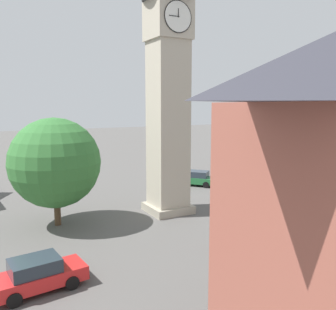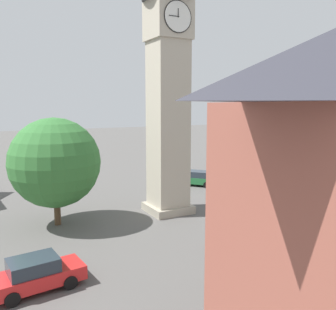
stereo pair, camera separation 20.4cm
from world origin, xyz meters
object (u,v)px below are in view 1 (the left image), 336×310
tree (55,163)px  car_blue_kerb (295,207)px  pedestrian (218,234)px  car_red_corner (197,178)px  car_silver_kerb (38,274)px  car_white_side (334,245)px  clock_tower (168,35)px

tree → car_blue_kerb: bearing=156.7°
pedestrian → tree: size_ratio=0.23×
tree → car_red_corner: bearing=-160.4°
car_silver_kerb → tree: (-2.57, -8.51, 3.65)m
car_silver_kerb → car_white_side: size_ratio=0.96×
clock_tower → car_blue_kerb: bearing=142.7°
car_silver_kerb → tree: bearing=-106.8°
clock_tower → car_white_side: size_ratio=5.13×
clock_tower → car_white_side: (-3.89, 11.76, -12.65)m
car_blue_kerb → pedestrian: pedestrian is taller
clock_tower → car_blue_kerb: clock_tower is taller
car_blue_kerb → car_silver_kerb: (18.47, 1.66, 0.00)m
car_red_corner → car_white_side: bearing=80.4°
car_white_side → car_red_corner: bearing=-99.6°
clock_tower → car_blue_kerb: size_ratio=5.26×
car_white_side → pedestrian: 6.31m
clock_tower → tree: size_ratio=3.05×
pedestrian → car_blue_kerb: bearing=-166.5°
car_silver_kerb → car_white_side: same height
car_silver_kerb → car_red_corner: size_ratio=1.02×
car_red_corner → pedestrian: size_ratio=2.49×
car_white_side → car_silver_kerb: bearing=-16.2°
clock_tower → car_red_corner: size_ratio=5.42×
car_red_corner → car_blue_kerb: bearing=93.1°
clock_tower → car_blue_kerb: 15.89m
car_white_side → pedestrian: bearing=-37.5°
car_silver_kerb → pedestrian: 9.72m
car_blue_kerb → tree: 17.69m
car_blue_kerb → pedestrian: (8.76, 2.10, 0.25)m
tree → car_silver_kerb: bearing=73.2°
clock_tower → car_white_side: bearing=108.3°
car_blue_kerb → car_silver_kerb: bearing=5.1°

